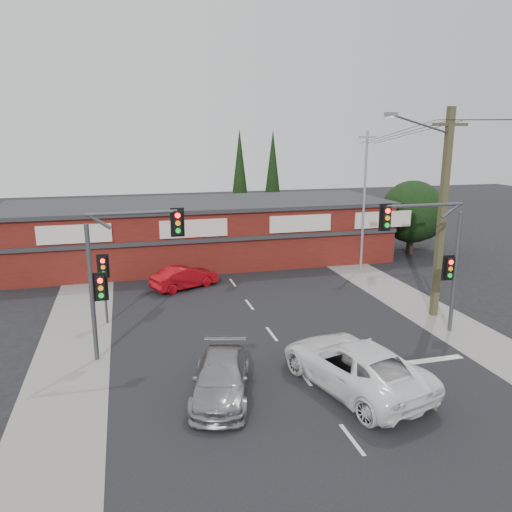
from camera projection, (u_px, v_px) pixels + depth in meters
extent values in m
plane|color=black|center=(291.00, 360.00, 19.93)|extent=(120.00, 120.00, 0.00)
cube|color=black|center=(258.00, 317.00, 24.62)|extent=(14.00, 70.00, 0.01)
cube|color=gray|center=(77.00, 334.00, 22.50)|extent=(3.00, 70.00, 0.02)
cube|color=gray|center=(411.00, 302.00, 26.74)|extent=(3.00, 70.00, 0.02)
cube|color=silver|center=(389.00, 365.00, 19.39)|extent=(6.50, 0.35, 0.01)
imported|color=white|center=(354.00, 365.00, 17.60)|extent=(4.27, 6.62, 1.70)
imported|color=gray|center=(221.00, 378.00, 17.00)|extent=(2.98, 4.90, 1.33)
imported|color=#A50A11|center=(185.00, 277.00, 29.07)|extent=(4.18, 2.91, 1.31)
cube|color=silver|center=(352.00, 439.00, 14.68)|extent=(0.12, 1.60, 0.01)
cube|color=silver|center=(303.00, 376.00, 18.57)|extent=(0.12, 1.60, 0.01)
cube|color=silver|center=(272.00, 334.00, 22.46)|extent=(0.12, 1.60, 0.01)
cube|color=silver|center=(249.00, 304.00, 26.35)|extent=(0.12, 1.60, 0.01)
cube|color=silver|center=(233.00, 283.00, 30.23)|extent=(0.12, 1.60, 0.01)
cube|color=silver|center=(220.00, 266.00, 34.12)|extent=(0.12, 1.60, 0.01)
cube|color=silver|center=(210.00, 252.00, 38.01)|extent=(0.12, 1.60, 0.01)
cube|color=silver|center=(201.00, 241.00, 41.89)|extent=(0.12, 1.60, 0.01)
cube|color=silver|center=(194.00, 232.00, 45.78)|extent=(0.12, 1.60, 0.01)
cube|color=silver|center=(189.00, 225.00, 49.67)|extent=(0.12, 1.60, 0.01)
cube|color=silver|center=(184.00, 218.00, 53.56)|extent=(0.12, 1.60, 0.01)
cube|color=#551511|center=(200.00, 233.00, 35.17)|extent=(26.00, 8.00, 4.00)
cube|color=#2D2D30|center=(200.00, 203.00, 34.67)|extent=(26.40, 8.40, 0.25)
cube|color=beige|center=(74.00, 234.00, 29.11)|extent=(4.20, 0.12, 1.10)
cube|color=beige|center=(194.00, 228.00, 30.86)|extent=(4.20, 0.12, 1.10)
cube|color=beige|center=(300.00, 223.00, 32.60)|extent=(4.20, 0.12, 1.10)
cube|color=beige|center=(383.00, 219.00, 34.09)|extent=(4.20, 0.12, 1.10)
cube|color=#2D2D30|center=(210.00, 240.00, 31.25)|extent=(26.00, 0.15, 0.25)
cylinder|color=#2D2116|center=(410.00, 242.00, 37.41)|extent=(0.50, 0.50, 1.80)
sphere|color=black|center=(412.00, 212.00, 36.87)|extent=(4.60, 4.60, 4.60)
sphere|color=black|center=(422.00, 218.00, 38.35)|extent=(3.40, 3.40, 3.40)
sphere|color=black|center=(386.00, 221.00, 38.07)|extent=(2.80, 2.80, 2.80)
cylinder|color=#2D2116|center=(240.00, 227.00, 43.10)|extent=(0.24, 0.24, 2.00)
cone|color=black|center=(240.00, 174.00, 42.03)|extent=(1.80, 1.80, 7.50)
cylinder|color=#2D2116|center=(272.00, 221.00, 45.85)|extent=(0.24, 0.24, 2.00)
cone|color=black|center=(273.00, 172.00, 44.78)|extent=(1.80, 1.80, 7.50)
cylinder|color=#47494C|center=(92.00, 294.00, 19.29)|extent=(0.18, 0.18, 5.50)
cylinder|color=#47494C|center=(132.00, 213.00, 18.97)|extent=(3.40, 0.14, 0.14)
cylinder|color=#47494C|center=(100.00, 222.00, 18.75)|extent=(0.82, 0.14, 0.63)
cube|color=black|center=(178.00, 223.00, 19.51)|extent=(0.32, 0.22, 0.95)
cube|color=black|center=(177.00, 222.00, 19.57)|extent=(0.55, 0.04, 1.15)
cylinder|color=#FF0C07|center=(178.00, 216.00, 19.31)|extent=(0.20, 0.06, 0.20)
cylinder|color=orange|center=(178.00, 223.00, 19.38)|extent=(0.20, 0.06, 0.20)
cylinder|color=#0CE526|center=(178.00, 231.00, 19.45)|extent=(0.20, 0.06, 0.20)
cube|color=black|center=(101.00, 287.00, 19.31)|extent=(0.32, 0.22, 0.95)
cube|color=black|center=(101.00, 287.00, 19.38)|extent=(0.55, 0.04, 1.15)
cylinder|color=#FF0C07|center=(100.00, 281.00, 19.12)|extent=(0.20, 0.06, 0.20)
cylinder|color=orange|center=(101.00, 288.00, 19.19)|extent=(0.20, 0.06, 0.20)
cylinder|color=#0CE526|center=(101.00, 296.00, 19.26)|extent=(0.20, 0.06, 0.20)
cylinder|color=#47494C|center=(455.00, 273.00, 22.21)|extent=(0.18, 0.18, 5.50)
cylinder|color=#47494C|center=(425.00, 205.00, 21.03)|extent=(3.60, 0.14, 0.14)
cylinder|color=#47494C|center=(450.00, 211.00, 21.41)|extent=(0.82, 0.14, 0.63)
cube|color=black|center=(386.00, 218.00, 20.68)|extent=(0.32, 0.22, 0.95)
cube|color=black|center=(385.00, 217.00, 20.75)|extent=(0.55, 0.04, 1.15)
cylinder|color=#FF0C07|center=(388.00, 211.00, 20.49)|extent=(0.20, 0.06, 0.20)
cylinder|color=orange|center=(387.00, 218.00, 20.56)|extent=(0.20, 0.06, 0.20)
cylinder|color=#0CE526|center=(387.00, 225.00, 20.63)|extent=(0.20, 0.06, 0.20)
cube|color=black|center=(449.00, 268.00, 22.06)|extent=(0.32, 0.22, 0.95)
cube|color=black|center=(448.00, 268.00, 22.13)|extent=(0.55, 0.04, 1.15)
cylinder|color=#FF0C07|center=(451.00, 262.00, 21.87)|extent=(0.20, 0.06, 0.20)
cylinder|color=orange|center=(450.00, 269.00, 21.94)|extent=(0.20, 0.06, 0.20)
cylinder|color=#0CE526|center=(450.00, 275.00, 22.01)|extent=(0.20, 0.06, 0.20)
cylinder|color=#47494C|center=(105.00, 293.00, 23.41)|extent=(0.12, 0.12, 3.00)
cube|color=black|center=(103.00, 267.00, 23.10)|extent=(0.32, 0.22, 0.95)
cube|color=black|center=(103.00, 266.00, 23.17)|extent=(0.55, 0.04, 1.15)
cylinder|color=#FF0C07|center=(103.00, 261.00, 22.91)|extent=(0.20, 0.06, 0.20)
cylinder|color=orange|center=(103.00, 267.00, 22.98)|extent=(0.20, 0.06, 0.20)
cylinder|color=#0CE526|center=(103.00, 274.00, 23.05)|extent=(0.20, 0.06, 0.20)
cube|color=brown|center=(442.00, 216.00, 23.68)|extent=(0.30, 0.30, 10.00)
cube|color=brown|center=(450.00, 124.00, 22.68)|extent=(1.80, 0.14, 0.14)
cylinder|color=#47494C|center=(421.00, 124.00, 22.14)|extent=(3.23, 0.39, 0.89)
cube|color=slate|center=(391.00, 114.00, 21.51)|extent=(0.55, 0.25, 0.18)
cylinder|color=silver|center=(391.00, 117.00, 21.53)|extent=(0.28, 0.28, 0.05)
cylinder|color=gray|center=(364.00, 202.00, 32.37)|extent=(0.16, 0.16, 9.00)
cube|color=gray|center=(367.00, 137.00, 31.40)|extent=(1.20, 0.10, 0.10)
cylinder|color=black|center=(392.00, 134.00, 26.92)|extent=(0.73, 9.01, 1.22)
cylinder|color=black|center=(402.00, 134.00, 27.07)|extent=(0.52, 9.00, 1.22)
cylinder|color=black|center=(412.00, 134.00, 27.21)|extent=(0.31, 9.00, 1.22)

